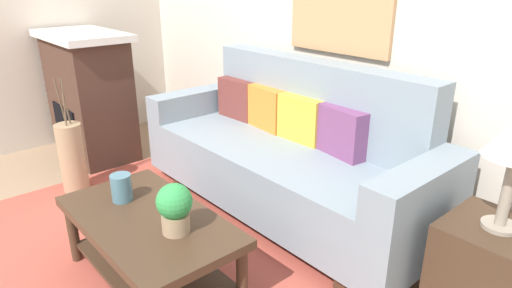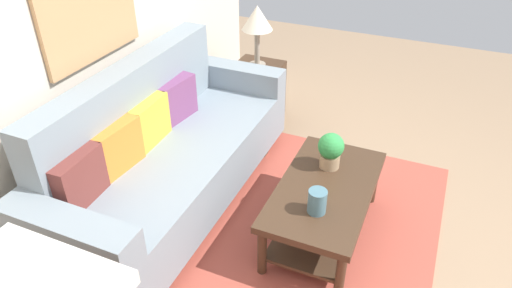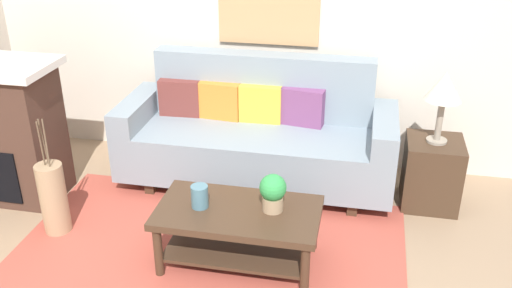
{
  "view_description": "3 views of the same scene",
  "coord_description": "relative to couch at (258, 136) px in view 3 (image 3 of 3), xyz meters",
  "views": [
    {
      "loc": [
        2.16,
        -0.48,
        1.64
      ],
      "look_at": [
        0.29,
        1.14,
        0.68
      ],
      "focal_mm": 30.78,
      "sensor_mm": 36.0,
      "label": 1
    },
    {
      "loc": [
        -2.16,
        -0.11,
        2.35
      ],
      "look_at": [
        0.44,
        1.0,
        0.49
      ],
      "focal_mm": 32.59,
      "sensor_mm": 36.0,
      "label": 2
    },
    {
      "loc": [
        1.0,
        -2.73,
        2.49
      ],
      "look_at": [
        0.24,
        1.01,
        0.64
      ],
      "focal_mm": 39.92,
      "sensor_mm": 36.0,
      "label": 3
    }
  ],
  "objects": [
    {
      "name": "wall_back",
      "position": [
        -0.14,
        0.54,
        0.92
      ],
      "size": [
        4.81,
        0.1,
        2.7
      ],
      "primitive_type": "cube",
      "color": "beige",
      "rests_on": "ground_plane"
    },
    {
      "name": "throw_pillow_mustard",
      "position": [
        -0.0,
        0.13,
        0.25
      ],
      "size": [
        0.36,
        0.13,
        0.32
      ],
      "primitive_type": "cube",
      "rotation": [
        0.0,
        0.0,
        0.03
      ],
      "color": "gold",
      "rests_on": "couch"
    },
    {
      "name": "coffee_table",
      "position": [
        0.1,
        -1.16,
        -0.12
      ],
      "size": [
        1.1,
        0.6,
        0.43
      ],
      "color": "#422D1E",
      "rests_on": "ground_plane"
    },
    {
      "name": "side_table",
      "position": [
        1.45,
        -0.09,
        -0.15
      ],
      "size": [
        0.44,
        0.44,
        0.56
      ],
      "primitive_type": "cube",
      "color": "#422D1E",
      "rests_on": "ground_plane"
    },
    {
      "name": "throw_pillow_maroon",
      "position": [
        -0.72,
        0.13,
        0.25
      ],
      "size": [
        0.37,
        0.14,
        0.32
      ],
      "primitive_type": "cube",
      "rotation": [
        0.0,
        0.0,
        0.05
      ],
      "color": "brown",
      "rests_on": "couch"
    },
    {
      "name": "potted_plant_tabletop",
      "position": [
        0.33,
        -1.11,
        0.14
      ],
      "size": [
        0.18,
        0.18,
        0.26
      ],
      "color": "tan",
      "rests_on": "coffee_table"
    },
    {
      "name": "floor_vase_branch_c",
      "position": [
        -1.34,
        -1.08,
        0.31
      ],
      "size": [
        0.03,
        0.05,
        0.36
      ],
      "primitive_type": "cylinder",
      "rotation": [
        0.11,
        0.05,
        0.0
      ],
      "color": "brown",
      "rests_on": "floor_vase"
    },
    {
      "name": "table_lamp",
      "position": [
        1.45,
        -0.09,
        0.56
      ],
      "size": [
        0.28,
        0.28,
        0.57
      ],
      "color": "gray",
      "rests_on": "side_table"
    },
    {
      "name": "floor_vase_branch_a",
      "position": [
        -1.31,
        -1.06,
        0.31
      ],
      "size": [
        0.02,
        0.03,
        0.36
      ],
      "primitive_type": "cylinder",
      "rotation": [
        -0.06,
        -0.03,
        0.0
      ],
      "color": "brown",
      "rests_on": "floor_vase"
    },
    {
      "name": "framed_painting",
      "position": [
        0.0,
        0.47,
        1.04
      ],
      "size": [
        0.87,
        0.03,
        0.73
      ],
      "primitive_type": "cube",
      "color": "tan"
    },
    {
      "name": "floor_vase",
      "position": [
        -1.33,
        -1.06,
        -0.15
      ],
      "size": [
        0.2,
        0.2,
        0.56
      ],
      "primitive_type": "cylinder",
      "color": "tan",
      "rests_on": "ground_plane"
    },
    {
      "name": "floor_vase_branch_b",
      "position": [
        -1.34,
        -1.05,
        0.31
      ],
      "size": [
        0.01,
        0.04,
        0.36
      ],
      "primitive_type": "cylinder",
      "rotation": [
        0.08,
        -0.01,
        0.0
      ],
      "color": "brown",
      "rests_on": "floor_vase"
    },
    {
      "name": "fireplace",
      "position": [
        -1.99,
        -0.62,
        0.16
      ],
      "size": [
        1.02,
        0.58,
        1.16
      ],
      "color": "#472D23",
      "rests_on": "ground_plane"
    },
    {
      "name": "area_rug",
      "position": [
        -0.14,
        -1.07,
        -0.43
      ],
      "size": [
        2.77,
        1.73,
        0.01
      ],
      "primitive_type": "cube",
      "color": "#B24C3D",
      "rests_on": "ground_plane"
    },
    {
      "name": "tabletop_vase",
      "position": [
        -0.16,
        -1.17,
        0.08
      ],
      "size": [
        0.12,
        0.12,
        0.16
      ],
      "primitive_type": "cylinder",
      "color": "slate",
      "rests_on": "coffee_table"
    },
    {
      "name": "throw_pillow_orange",
      "position": [
        -0.36,
        0.13,
        0.25
      ],
      "size": [
        0.37,
        0.15,
        0.32
      ],
      "primitive_type": "cube",
      "rotation": [
        0.0,
        0.0,
        -0.09
      ],
      "color": "orange",
      "rests_on": "couch"
    },
    {
      "name": "couch",
      "position": [
        0.0,
        0.0,
        0.0
      ],
      "size": [
        2.29,
        0.84,
        1.08
      ],
      "color": "gray",
      "rests_on": "ground_plane"
    },
    {
      "name": "throw_pillow_plum",
      "position": [
        0.36,
        0.13,
        0.25
      ],
      "size": [
        0.37,
        0.17,
        0.32
      ],
      "primitive_type": "cube",
      "rotation": [
        0.0,
        0.0,
        -0.14
      ],
      "color": "#7A4270",
      "rests_on": "couch"
    }
  ]
}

